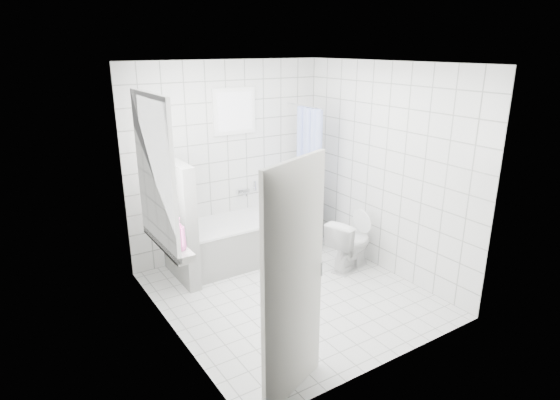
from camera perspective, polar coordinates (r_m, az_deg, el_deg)
ground at (r=5.57m, az=1.28°, el=-11.42°), size 3.00×3.00×0.00m
ceiling at (r=4.84m, az=1.50°, el=16.38°), size 3.00×3.00×0.00m
wall_back at (r=6.30m, az=-6.33°, el=4.80°), size 2.80×0.02×2.60m
wall_front at (r=3.97m, az=13.66°, el=-3.84°), size 2.80×0.02×2.60m
wall_left at (r=4.46m, az=-13.69°, el=-1.40°), size 0.02×3.00×2.60m
wall_right at (r=5.93m, az=12.67°, el=3.58°), size 0.02×3.00×2.60m
window_left at (r=4.65m, az=-14.70°, el=3.24°), size 0.01×0.90×1.40m
window_back at (r=6.19m, az=-5.51°, el=10.70°), size 0.50×0.01×0.50m
window_sill at (r=4.91m, az=-13.51°, el=-5.05°), size 0.18×1.02×0.08m
door at (r=3.69m, az=1.65°, el=-10.24°), size 0.76×0.34×2.00m
bathtub at (r=6.34m, az=-3.77°, el=-4.66°), size 1.84×0.77×0.58m
partition_wall at (r=5.75m, az=-12.24°, el=-2.60°), size 0.15×0.85×1.50m
tiled_ledge at (r=7.06m, az=2.50°, el=-2.33°), size 0.40×0.24×0.55m
toilet at (r=6.10m, az=8.57°, el=-5.30°), size 0.75×0.55×0.68m
curtain_rod at (r=6.33m, az=2.97°, el=11.38°), size 0.02×0.80×0.02m
shower_curtain at (r=6.40m, az=3.52°, el=3.23°), size 0.14×0.48×1.78m
tub_faucet at (r=6.47m, az=-4.55°, el=1.08°), size 0.18×0.06×0.06m
sill_bottles at (r=4.80m, az=-13.39°, el=-3.12°), size 0.18×0.79×0.32m
ledge_bottles at (r=6.92m, az=2.68°, el=0.66°), size 0.19×0.17×0.24m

